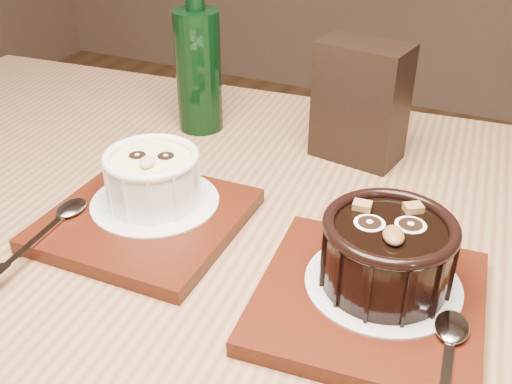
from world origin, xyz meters
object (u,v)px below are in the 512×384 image
(ramekin_dark, at_px, (387,250))
(condiment_stand, at_px, (361,102))
(table, at_px, (240,331))
(green_bottle, at_px, (198,66))
(ramekin_white, at_px, (152,175))
(tray_right, at_px, (369,301))
(tray_left, at_px, (146,220))

(ramekin_dark, distance_m, condiment_stand, 0.26)
(table, height_order, green_bottle, green_bottle)
(table, relative_size, ramekin_dark, 11.60)
(ramekin_dark, distance_m, green_bottle, 0.39)
(table, bearing_deg, green_bottle, 126.08)
(table, distance_m, ramekin_dark, 0.19)
(ramekin_white, bearing_deg, table, -37.58)
(ramekin_white, xyz_separation_m, condiment_stand, (0.15, 0.21, 0.02))
(tray_right, bearing_deg, condiment_stand, 109.06)
(ramekin_dark, relative_size, condiment_stand, 0.77)
(tray_right, bearing_deg, tray_left, 174.38)
(tray_right, height_order, condiment_stand, condiment_stand)
(ramekin_white, distance_m, green_bottle, 0.22)
(green_bottle, bearing_deg, ramekin_white, -73.08)
(table, xyz_separation_m, tray_right, (0.13, -0.01, 0.10))
(ramekin_white, bearing_deg, green_bottle, 85.40)
(tray_left, bearing_deg, table, -5.26)
(table, relative_size, ramekin_white, 13.20)
(condiment_stand, bearing_deg, ramekin_white, -125.03)
(tray_right, distance_m, condiment_stand, 0.28)
(table, distance_m, condiment_stand, 0.29)
(tray_right, bearing_deg, ramekin_white, 169.28)
(condiment_stand, bearing_deg, ramekin_dark, -68.37)
(ramekin_white, bearing_deg, ramekin_dark, -28.07)
(ramekin_white, xyz_separation_m, tray_right, (0.24, -0.04, -0.04))
(ramekin_dark, xyz_separation_m, green_bottle, (-0.31, 0.23, 0.03))
(tray_left, distance_m, tray_right, 0.24)
(condiment_stand, bearing_deg, tray_left, -122.04)
(ramekin_dark, height_order, condiment_stand, condiment_stand)
(tray_right, distance_m, ramekin_dark, 0.05)
(tray_left, distance_m, ramekin_white, 0.04)
(table, xyz_separation_m, ramekin_white, (-0.11, 0.03, 0.14))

